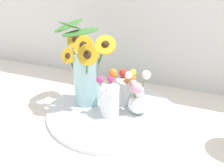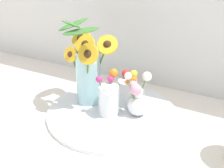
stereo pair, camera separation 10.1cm
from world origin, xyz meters
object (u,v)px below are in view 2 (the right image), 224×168
object	(u,v)px
mason_jar_sunflowers	(88,68)
vase_small_center	(109,98)
serving_tray	(112,112)
vase_small_back	(128,89)
vase_bulb_right	(138,99)

from	to	relation	value
mason_jar_sunflowers	vase_small_center	xyz separation A→B (m)	(0.13, -0.05, -0.08)
mason_jar_sunflowers	serving_tray	bearing A→B (deg)	-9.88
serving_tray	vase_small_back	xyz separation A→B (m)	(0.03, 0.08, 0.08)
vase_bulb_right	mason_jar_sunflowers	bearing A→B (deg)	179.78
serving_tray	mason_jar_sunflowers	bearing A→B (deg)	170.12
vase_small_center	vase_bulb_right	bearing A→B (deg)	27.44
mason_jar_sunflowers	vase_small_center	size ratio (longest dim) A/B	2.05
mason_jar_sunflowers	vase_small_back	xyz separation A→B (m)	(0.16, 0.05, -0.08)
vase_bulb_right	vase_small_back	size ratio (longest dim) A/B	1.08
mason_jar_sunflowers	vase_small_back	bearing A→B (deg)	18.64
vase_small_back	vase_small_center	bearing A→B (deg)	-106.78
vase_bulb_right	vase_small_back	world-z (taller)	vase_bulb_right
mason_jar_sunflowers	vase_small_back	size ratio (longest dim) A/B	2.17
vase_small_back	serving_tray	bearing A→B (deg)	-114.16
vase_small_center	vase_bulb_right	size ratio (longest dim) A/B	0.98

